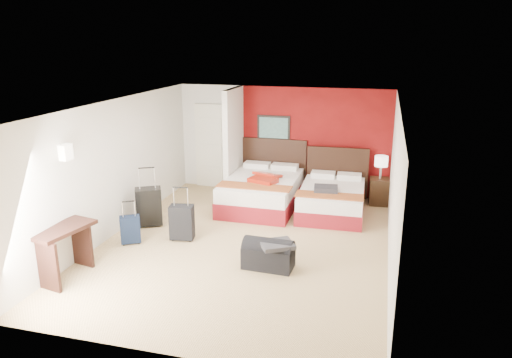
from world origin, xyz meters
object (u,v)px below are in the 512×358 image
(nightstand, at_px, (379,191))
(suitcase_black, at_px, (149,208))
(bed_left, at_px, (262,192))
(suitcase_navy, at_px, (130,231))
(bed_right, at_px, (332,201))
(red_suitcase_open, at_px, (265,178))
(table_lamp, at_px, (381,167))
(desk, at_px, (65,252))
(suitcase_charcoal, at_px, (182,224))
(duffel_bag, at_px, (268,256))

(nightstand, height_order, suitcase_black, suitcase_black)
(bed_left, distance_m, suitcase_navy, 3.10)
(bed_right, xyz_separation_m, red_suitcase_open, (-1.43, -0.06, 0.41))
(bed_right, relative_size, nightstand, 3.19)
(table_lamp, bearing_deg, nightstand, 0.00)
(suitcase_navy, xyz_separation_m, desk, (-0.33, -1.40, 0.17))
(bed_left, bearing_deg, nightstand, 19.07)
(nightstand, height_order, desk, desk)
(desk, bearing_deg, bed_right, 58.12)
(suitcase_charcoal, relative_size, desk, 0.64)
(bed_left, relative_size, table_lamp, 4.22)
(table_lamp, relative_size, suitcase_charcoal, 0.81)
(bed_left, relative_size, suitcase_navy, 4.43)
(desk, bearing_deg, suitcase_navy, 88.19)
(suitcase_charcoal, xyz_separation_m, duffel_bag, (1.79, -0.69, -0.11))
(bed_left, xyz_separation_m, nightstand, (2.48, 0.83, -0.03))
(bed_left, distance_m, duffel_bag, 2.93)
(bed_right, relative_size, table_lamp, 3.68)
(table_lamp, xyz_separation_m, suitcase_navy, (-4.27, -3.35, -0.60))
(duffel_bag, bearing_deg, suitcase_black, 159.53)
(bed_left, bearing_deg, bed_right, -0.86)
(red_suitcase_open, height_order, table_lamp, table_lamp)
(nightstand, distance_m, suitcase_charcoal, 4.54)
(suitcase_charcoal, bearing_deg, desk, -132.23)
(red_suitcase_open, relative_size, duffel_bag, 0.97)
(suitcase_navy, bearing_deg, suitcase_black, 64.08)
(suitcase_black, bearing_deg, bed_right, -2.59)
(table_lamp, distance_m, desk, 6.63)
(desk, bearing_deg, bed_left, 72.90)
(red_suitcase_open, distance_m, desk, 4.43)
(duffel_bag, bearing_deg, bed_left, 109.20)
(bed_left, relative_size, red_suitcase_open, 2.77)
(table_lamp, distance_m, suitcase_navy, 5.47)
(bed_right, xyz_separation_m, suitcase_black, (-3.39, -1.61, 0.09))
(suitcase_charcoal, distance_m, duffel_bag, 1.92)
(bed_left, bearing_deg, red_suitcase_open, -44.48)
(suitcase_navy, bearing_deg, desk, -133.55)
(red_suitcase_open, xyz_separation_m, suitcase_black, (-1.97, -1.55, -0.32))
(bed_right, bearing_deg, suitcase_black, -156.19)
(bed_right, bearing_deg, bed_left, 177.01)
(bed_right, height_order, suitcase_navy, bed_right)
(red_suitcase_open, bearing_deg, desk, -101.95)
(bed_left, distance_m, red_suitcase_open, 0.40)
(bed_left, xyz_separation_m, suitcase_navy, (-1.80, -2.52, -0.08))
(desk, bearing_deg, nightstand, 57.27)
(bed_left, relative_size, suitcase_charcoal, 3.42)
(duffel_bag, bearing_deg, bed_right, 78.67)
(table_lamp, distance_m, suitcase_black, 5.02)
(suitcase_navy, height_order, duffel_bag, suitcase_navy)
(bed_left, relative_size, desk, 2.18)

